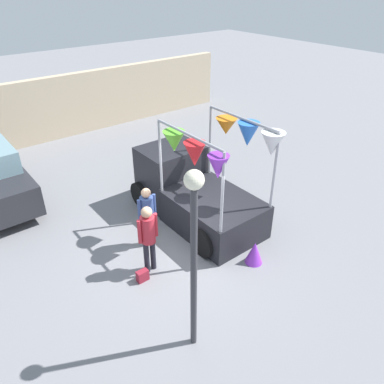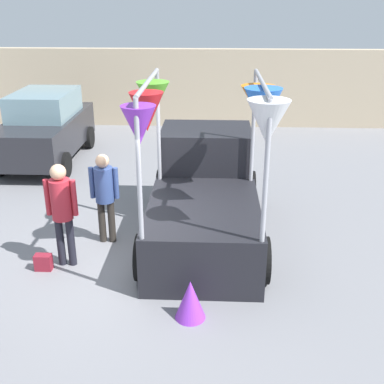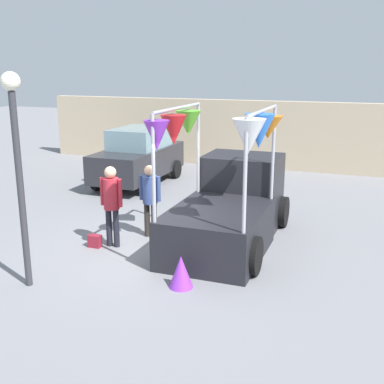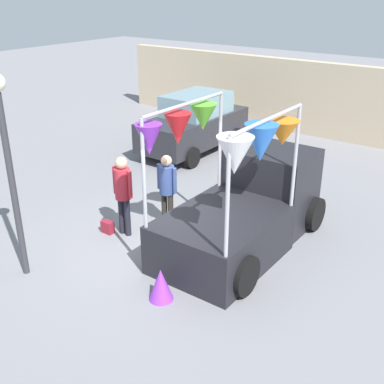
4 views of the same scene
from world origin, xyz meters
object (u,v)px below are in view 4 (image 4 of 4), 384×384
Objects in this scene: parked_car at (194,123)px; street_lamp at (7,150)px; person_vendor at (167,184)px; vendor_truck at (247,202)px; handbag at (108,227)px; person_customer at (123,188)px; folded_kite_bundle_violet at (161,284)px.

parked_car is 8.07m from street_lamp.
person_vendor is (2.62, -4.63, 0.09)m from parked_car.
vendor_truck reaches higher than handbag.
handbag is (-2.67, -1.49, -0.79)m from vendor_truck.
parked_car is 14.29× the size of handbag.
street_lamp reaches higher than parked_car.
parked_car is (-4.43, 4.19, 0.02)m from vendor_truck.
person_customer is at bearing -68.98° from parked_car.
street_lamp is at bearing -101.57° from person_customer.
handbag is at bearing -150.75° from vendor_truck.
person_vendor is at bearing 58.96° from person_customer.
folded_kite_bundle_violet is (1.66, -2.23, -0.73)m from person_vendor.
street_lamp is 3.54m from folded_kite_bundle_violet.
vendor_truck is 2.66m from person_customer.
vendor_truck is 6.98× the size of folded_kite_bundle_violet.
person_vendor is 2.84× the size of folded_kite_bundle_violet.
handbag is (1.76, -5.68, -0.80)m from parked_car.
person_customer is at bearing 78.43° from street_lamp.
folded_kite_bundle_violet is (2.17, -1.37, -0.80)m from person_customer.
folded_kite_bundle_violet is at bearing 18.69° from street_lamp.
vendor_truck is 3.16m from handbag.
parked_car reaches higher than person_vendor.
person_vendor is 1.63m from handbag.
parked_car is at bearing 111.02° from person_customer.
handbag is 3.13m from street_lamp.
person_customer is 0.48× the size of street_lamp.
person_customer is (-2.32, -1.29, 0.17)m from vendor_truck.
person_vendor is 2.87m from folded_kite_bundle_violet.
handbag is 2.78m from folded_kite_bundle_violet.
parked_car is 6.67× the size of folded_kite_bundle_violet.
person_customer is at bearing -150.83° from vendor_truck.
person_customer is at bearing -121.04° from person_vendor.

